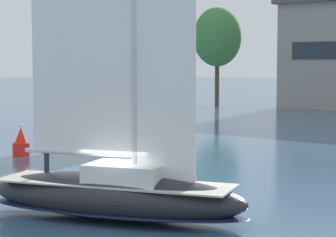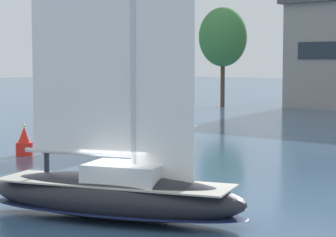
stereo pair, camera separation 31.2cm
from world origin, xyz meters
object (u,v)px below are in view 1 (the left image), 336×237
(sailboat_main, at_px, (115,189))
(sailboat_moored_near_marina, at_px, (158,126))
(channel_buoy, at_px, (21,143))
(tree_shore_center, at_px, (217,37))

(sailboat_main, distance_m, sailboat_moored_near_marina, 25.93)
(sailboat_main, bearing_deg, channel_buoy, 153.58)
(channel_buoy, bearing_deg, sailboat_main, -26.42)
(sailboat_main, relative_size, sailboat_moored_near_marina, 1.21)
(sailboat_moored_near_marina, relative_size, channel_buoy, 5.93)
(sailboat_main, bearing_deg, tree_shore_center, 122.60)
(tree_shore_center, height_order, channel_buoy, tree_shore_center)
(sailboat_moored_near_marina, xyz_separation_m, channel_buoy, (-0.04, -12.61, -0.17))
(sailboat_moored_near_marina, distance_m, channel_buoy, 12.61)
(sailboat_main, xyz_separation_m, channel_buoy, (-15.91, 7.90, -0.33))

